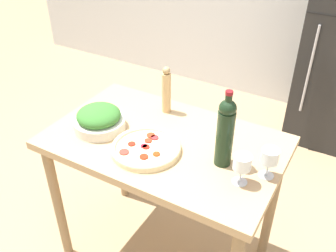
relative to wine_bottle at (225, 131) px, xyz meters
name	(u,v)px	position (x,y,z in m)	size (l,w,h in m)	color
ground_plane	(165,252)	(-0.33, 0.03, -1.08)	(14.00, 14.00, 0.00)	tan
prep_counter	(165,158)	(-0.33, 0.03, -0.30)	(1.19, 0.74, 0.90)	tan
wine_bottle	(225,131)	(0.00, 0.00, 0.00)	(0.08, 0.08, 0.38)	black
wine_glass_near	(242,164)	(0.12, -0.09, -0.08)	(0.08, 0.08, 0.14)	silver
wine_glass_far	(270,158)	(0.21, 0.01, -0.08)	(0.08, 0.08, 0.14)	silver
pepper_mill	(166,90)	(-0.46, 0.27, -0.05)	(0.05, 0.05, 0.27)	tan
salad_bowl	(99,119)	(-0.68, -0.06, -0.12)	(0.27, 0.27, 0.13)	silver
homemade_pizza	(146,148)	(-0.36, -0.10, -0.16)	(0.34, 0.34, 0.04)	beige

